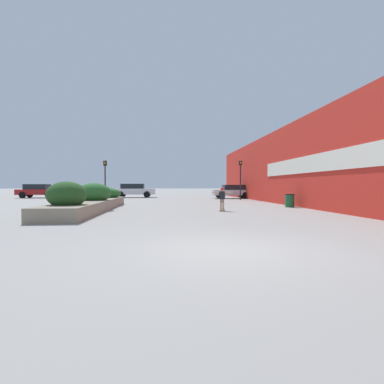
# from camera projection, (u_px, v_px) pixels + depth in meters

# --- Properties ---
(ground_plane) EXTENTS (300.00, 300.00, 0.00)m
(ground_plane) POSITION_uv_depth(u_px,v_px,m) (230.00, 250.00, 6.16)
(ground_plane) COLOR gray
(building_wall_right) EXTENTS (0.67, 39.95, 5.50)m
(building_wall_right) POSITION_uv_depth(u_px,v_px,m) (288.00, 166.00, 20.94)
(building_wall_right) COLOR red
(building_wall_right) RESTS_ON ground_plane
(planter_box) EXTENTS (1.93, 11.54, 1.50)m
(planter_box) POSITION_uv_depth(u_px,v_px,m) (91.00, 201.00, 15.94)
(planter_box) COLOR gray
(planter_box) RESTS_ON ground_plane
(skateboard) EXTENTS (0.40, 0.76, 0.10)m
(skateboard) POSITION_uv_depth(u_px,v_px,m) (222.00, 209.00, 15.80)
(skateboard) COLOR olive
(skateboard) RESTS_ON ground_plane
(skateboarder) EXTENTS (1.05, 0.35, 1.14)m
(skateboarder) POSITION_uv_depth(u_px,v_px,m) (222.00, 196.00, 15.79)
(skateboarder) COLOR tan
(skateboarder) RESTS_ON skateboard
(trash_bin) EXTENTS (0.58, 0.58, 0.82)m
(trash_bin) POSITION_uv_depth(u_px,v_px,m) (290.00, 201.00, 18.53)
(trash_bin) COLOR #1E5B33
(trash_bin) RESTS_ON ground_plane
(car_leftmost) EXTENTS (4.33, 1.88, 1.53)m
(car_leftmost) POSITION_uv_depth(u_px,v_px,m) (320.00, 190.00, 35.30)
(car_leftmost) COLOR #BCBCC1
(car_leftmost) RESTS_ON ground_plane
(car_center_left) EXTENTS (4.34, 1.97, 1.51)m
(car_center_left) POSITION_uv_depth(u_px,v_px,m) (38.00, 191.00, 33.15)
(car_center_left) COLOR maroon
(car_center_left) RESTS_ON ground_plane
(car_center_right) EXTENTS (4.70, 1.95, 1.56)m
(car_center_right) POSITION_uv_depth(u_px,v_px,m) (134.00, 190.00, 34.26)
(car_center_right) COLOR silver
(car_center_right) RESTS_ON ground_plane
(car_rightmost) EXTENTS (4.00, 1.89, 1.43)m
(car_rightmost) POSITION_uv_depth(u_px,v_px,m) (232.00, 191.00, 31.58)
(car_rightmost) COLOR #BCBCC1
(car_rightmost) RESTS_ON ground_plane
(traffic_light_left) EXTENTS (0.28, 0.30, 3.55)m
(traffic_light_left) POSITION_uv_depth(u_px,v_px,m) (105.00, 174.00, 26.34)
(traffic_light_left) COLOR black
(traffic_light_left) RESTS_ON ground_plane
(traffic_light_right) EXTENTS (0.28, 0.30, 3.71)m
(traffic_light_right) POSITION_uv_depth(u_px,v_px,m) (240.00, 173.00, 28.08)
(traffic_light_right) COLOR black
(traffic_light_right) RESTS_ON ground_plane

